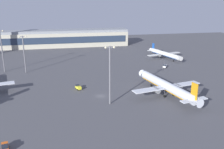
{
  "coord_description": "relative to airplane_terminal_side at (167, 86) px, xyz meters",
  "views": [
    {
      "loc": [
        -16.98,
        -109.63,
        44.5
      ],
      "look_at": [
        9.99,
        21.22,
        4.0
      ],
      "focal_mm": 39.47,
      "sensor_mm": 36.0,
      "label": 1
    }
  ],
  "objects": [
    {
      "name": "airplane_near_gate",
      "position": [
        30.67,
        73.97,
        -0.85
      ],
      "size": [
        29.52,
        37.62,
        9.79
      ],
      "rotation": [
        0.0,
        0.0,
        3.4
      ],
      "color": "silver",
      "rests_on": "ground"
    },
    {
      "name": "baggage_tractor",
      "position": [
        19.81,
        47.65,
        -3.37
      ],
      "size": [
        4.01,
        4.5,
        2.25
      ],
      "rotation": [
        0.0,
        0.0,
        2.52
      ],
      "color": "white",
      "rests_on": "ground"
    },
    {
      "name": "apron_light_east",
      "position": [
        -71.97,
        54.7,
        9.02
      ],
      "size": [
        4.8,
        0.9,
        23.53
      ],
      "color": "slate",
      "rests_on": "ground"
    },
    {
      "name": "maintenance_van",
      "position": [
        -67.52,
        -33.31,
        -3.37
      ],
      "size": [
        2.87,
        4.48,
        2.25
      ],
      "rotation": [
        0.0,
        0.0,
        3.38
      ],
      "color": "#D85919",
      "rests_on": "ground"
    },
    {
      "name": "apron_light_central",
      "position": [
        -85.75,
        59.53,
        10.72
      ],
      "size": [
        4.8,
        0.9,
        26.82
      ],
      "color": "slate",
      "rests_on": "ground"
    },
    {
      "name": "cargo_loader",
      "position": [
        -41.46,
        16.68,
        -3.37
      ],
      "size": [
        3.14,
        4.54,
        2.25
      ],
      "rotation": [
        0.0,
        0.0,
        0.31
      ],
      "color": "yellow",
      "rests_on": "ground"
    },
    {
      "name": "terminal_building",
      "position": [
        -50.46,
        145.23,
        3.55
      ],
      "size": [
        135.03,
        22.4,
        16.4
      ],
      "color": "#B2AD99",
      "rests_on": "ground"
    },
    {
      "name": "airplane_terminal_side",
      "position": [
        0.0,
        0.0,
        0.0
      ],
      "size": [
        36.48,
        46.59,
        12.03
      ],
      "rotation": [
        0.0,
        0.0,
        0.2
      ],
      "color": "silver",
      "rests_on": "ground"
    },
    {
      "name": "apron_light_west",
      "position": [
        -28.96,
        -4.95,
        10.37
      ],
      "size": [
        4.8,
        0.9,
        26.13
      ],
      "color": "slate",
      "rests_on": "ground"
    },
    {
      "name": "ground_plane",
      "position": [
        -31.58,
        5.09,
        -4.55
      ],
      "size": [
        416.0,
        416.0,
        0.0
      ],
      "primitive_type": "plane",
      "color": "#4C4C51"
    }
  ]
}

